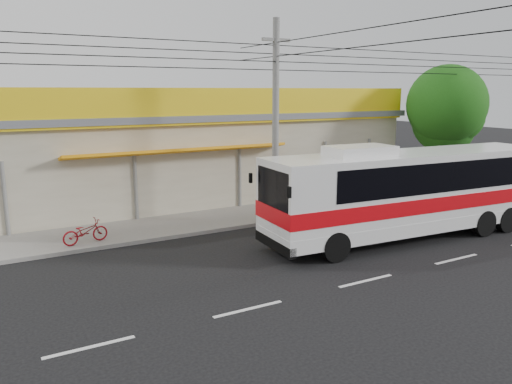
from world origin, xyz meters
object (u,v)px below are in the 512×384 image
motorbike_red (85,232)px  tree_near (449,107)px  utility_pole (276,56)px  tree_far (446,123)px  coach_bus (415,187)px

motorbike_red → tree_near: tree_near is taller
utility_pole → tree_far: size_ratio=6.02×
tree_near → motorbike_red: bearing=-179.0°
motorbike_red → tree_near: (19.16, 0.33, 4.13)m
motorbike_red → tree_far: bearing=-98.0°
coach_bus → tree_near: (7.84, 5.19, 2.74)m
motorbike_red → utility_pole: utility_pole is taller
utility_pole → coach_bus: bearing=-47.0°
coach_bus → motorbike_red: (-11.32, 4.86, -1.38)m
coach_bus → tree_near: size_ratio=1.73×
utility_pole → motorbike_red: bearing=173.9°
utility_pole → tree_far: bearing=7.1°
tree_near → tree_far: size_ratio=1.23×
coach_bus → utility_pole: (-3.77, 4.05, 4.94)m
motorbike_red → tree_near: bearing=-99.0°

